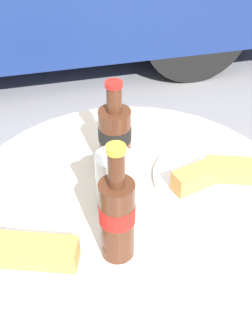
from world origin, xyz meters
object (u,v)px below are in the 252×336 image
at_px(cola_bottle_right, 115,135).
at_px(drinking_glass, 114,183).
at_px(bistro_table, 130,252).
at_px(lunch_plate_near, 38,257).
at_px(lunch_plate_far, 215,176).
at_px(cola_bottle_left, 117,215).

xyz_separation_m(cola_bottle_right, drinking_glass, (-0.03, -0.12, -0.03)).
bearing_deg(bistro_table, lunch_plate_near, -147.64).
bearing_deg(lunch_plate_far, drinking_glass, -176.10).
bearing_deg(bistro_table, cola_bottle_right, 93.24).
xyz_separation_m(cola_bottle_right, lunch_plate_far, (0.20, -0.11, -0.07)).
relative_size(bistro_table, drinking_glass, 6.01).
xyz_separation_m(bistro_table, lunch_plate_near, (-0.20, -0.13, 0.20)).
height_order(cola_bottle_right, lunch_plate_far, cola_bottle_right).
relative_size(cola_bottle_right, lunch_plate_near, 1.04).
bearing_deg(bistro_table, lunch_plate_far, 0.88).
xyz_separation_m(cola_bottle_left, drinking_glass, (0.02, 0.12, -0.04)).
bearing_deg(drinking_glass, bistro_table, 19.22).
distance_m(cola_bottle_right, drinking_glass, 0.13).
bearing_deg(lunch_plate_near, drinking_glass, 34.82).
bearing_deg(cola_bottle_right, drinking_glass, -103.38).
distance_m(bistro_table, lunch_plate_near, 0.31).
xyz_separation_m(drinking_glass, lunch_plate_near, (-0.16, -0.11, -0.04)).
relative_size(cola_bottle_left, lunch_plate_far, 0.94).
height_order(drinking_glass, lunch_plate_far, drinking_glass).
relative_size(cola_bottle_left, lunch_plate_near, 1.19).
distance_m(bistro_table, drinking_glass, 0.24).
bearing_deg(cola_bottle_left, bistro_table, 66.76).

